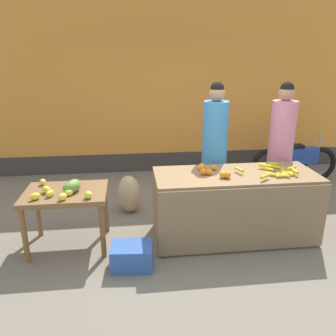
% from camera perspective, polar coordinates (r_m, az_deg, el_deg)
% --- Properties ---
extents(ground_plane, '(24.00, 24.00, 0.00)m').
position_cam_1_polar(ground_plane, '(4.28, 4.48, -11.88)').
color(ground_plane, '#756B5B').
extents(market_wall_back, '(7.51, 0.23, 3.30)m').
position_cam_1_polar(market_wall_back, '(6.44, 0.04, 13.74)').
color(market_wall_back, orange).
rests_on(market_wall_back, ground).
extents(fruit_stall_counter, '(1.96, 0.80, 0.84)m').
position_cam_1_polar(fruit_stall_counter, '(4.19, 11.35, -6.42)').
color(fruit_stall_counter, olive).
rests_on(fruit_stall_counter, ground).
extents(side_table_wooden, '(0.94, 0.68, 0.71)m').
position_cam_1_polar(side_table_wooden, '(4.01, -17.20, -5.18)').
color(side_table_wooden, brown).
rests_on(side_table_wooden, ground).
extents(banana_bunch_pile, '(0.76, 0.61, 0.07)m').
position_cam_1_polar(banana_bunch_pile, '(4.16, 18.28, -0.55)').
color(banana_bunch_pile, yellow).
rests_on(banana_bunch_pile, fruit_stall_counter).
extents(orange_pile, '(0.33, 0.39, 0.09)m').
position_cam_1_polar(orange_pile, '(3.95, 7.69, -0.56)').
color(orange_pile, orange).
rests_on(orange_pile, fruit_stall_counter).
extents(mango_papaya_pile, '(0.69, 0.60, 0.14)m').
position_cam_1_polar(mango_papaya_pile, '(3.89, -17.05, -3.35)').
color(mango_papaya_pile, '#D2D942').
rests_on(mango_papaya_pile, side_table_wooden).
extents(vendor_woman_blue_shirt, '(0.34, 0.34, 1.87)m').
position_cam_1_polar(vendor_woman_blue_shirt, '(4.56, 8.01, 2.91)').
color(vendor_woman_blue_shirt, '#33333D').
rests_on(vendor_woman_blue_shirt, ground).
extents(vendor_woman_pink_shirt, '(0.34, 0.34, 1.86)m').
position_cam_1_polar(vendor_woman_pink_shirt, '(4.90, 18.83, 3.13)').
color(vendor_woman_pink_shirt, '#33333D').
rests_on(vendor_woman_pink_shirt, ground).
extents(parked_motorcycle, '(1.60, 0.18, 0.88)m').
position_cam_1_polar(parked_motorcycle, '(6.31, 20.96, 1.12)').
color(parked_motorcycle, black).
rests_on(parked_motorcycle, ground).
extents(produce_crate, '(0.47, 0.36, 0.26)m').
position_cam_1_polar(produce_crate, '(3.71, -6.26, -14.89)').
color(produce_crate, '#3359A5').
rests_on(produce_crate, ground).
extents(produce_sack, '(0.46, 0.47, 0.56)m').
position_cam_1_polar(produce_sack, '(4.84, -6.73, -4.46)').
color(produce_sack, tan).
rests_on(produce_sack, ground).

